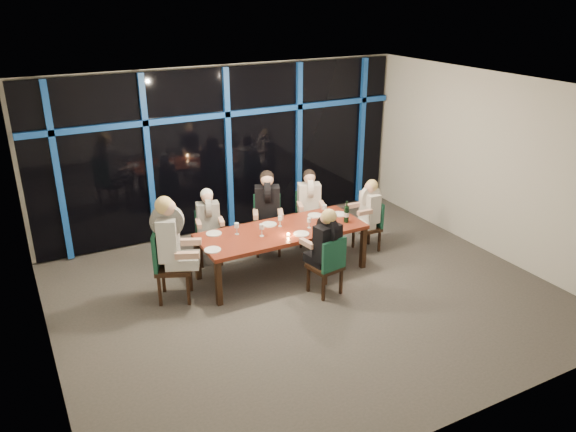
% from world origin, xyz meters
% --- Properties ---
extents(room, '(7.04, 7.00, 3.02)m').
position_xyz_m(room, '(0.00, 0.00, 2.02)').
color(room, '#524D48').
rests_on(room, ground).
extents(window_wall, '(6.86, 0.43, 2.94)m').
position_xyz_m(window_wall, '(0.01, 2.93, 1.55)').
color(window_wall, black).
rests_on(window_wall, ground).
extents(dining_table, '(2.60, 1.00, 0.75)m').
position_xyz_m(dining_table, '(0.00, 0.80, 0.68)').
color(dining_table, maroon).
rests_on(dining_table, ground).
extents(chair_far_left, '(0.48, 0.48, 0.87)m').
position_xyz_m(chair_far_left, '(-0.86, 1.76, 0.48)').
color(chair_far_left, black).
rests_on(chair_far_left, ground).
extents(chair_far_mid, '(0.60, 0.60, 0.99)m').
position_xyz_m(chair_far_mid, '(0.17, 1.66, 0.55)').
color(chair_far_mid, black).
rests_on(chair_far_mid, ground).
extents(chair_far_right, '(0.55, 0.55, 0.92)m').
position_xyz_m(chair_far_right, '(0.97, 1.65, 0.52)').
color(chair_far_right, black).
rests_on(chair_far_right, ground).
extents(chair_end_left, '(0.66, 0.66, 1.08)m').
position_xyz_m(chair_end_left, '(-1.81, 0.87, 0.60)').
color(chair_end_left, black).
rests_on(chair_end_left, ground).
extents(chair_end_right, '(0.42, 0.42, 0.86)m').
position_xyz_m(chair_end_right, '(1.76, 0.89, 0.48)').
color(chair_end_right, black).
rests_on(chair_end_right, ground).
extents(chair_near_mid, '(0.49, 0.49, 0.92)m').
position_xyz_m(chair_near_mid, '(0.28, -0.13, 0.51)').
color(chair_near_mid, black).
rests_on(chair_near_mid, ground).
extents(diner_far_left, '(0.48, 0.58, 0.84)m').
position_xyz_m(diner_far_left, '(-0.87, 1.69, 0.83)').
color(diner_far_left, black).
rests_on(diner_far_left, ground).
extents(diner_far_mid, '(0.62, 0.68, 0.96)m').
position_xyz_m(diner_far_mid, '(0.14, 1.58, 0.94)').
color(diner_far_mid, black).
rests_on(diner_far_mid, ground).
extents(diner_far_right, '(0.56, 0.63, 0.90)m').
position_xyz_m(diner_far_right, '(0.94, 1.58, 0.88)').
color(diner_far_right, silver).
rests_on(diner_far_right, ground).
extents(diner_end_left, '(0.74, 0.68, 1.05)m').
position_xyz_m(diner_end_left, '(-1.73, 0.83, 1.03)').
color(diner_end_left, black).
rests_on(diner_end_left, ground).
extents(diner_end_right, '(0.54, 0.44, 0.84)m').
position_xyz_m(diner_end_right, '(1.69, 0.89, 0.83)').
color(diner_end_right, silver).
rests_on(diner_end_right, ground).
extents(diner_near_mid, '(0.50, 0.61, 0.90)m').
position_xyz_m(diner_near_mid, '(0.27, -0.05, 0.88)').
color(diner_near_mid, black).
rests_on(diner_near_mid, ground).
extents(plate_far_left, '(0.24, 0.24, 0.01)m').
position_xyz_m(plate_far_left, '(-0.99, 1.14, 0.76)').
color(plate_far_left, white).
rests_on(plate_far_left, dining_table).
extents(plate_far_mid, '(0.24, 0.24, 0.01)m').
position_xyz_m(plate_far_mid, '(-0.09, 1.07, 0.76)').
color(plate_far_mid, white).
rests_on(plate_far_mid, dining_table).
extents(plate_far_right, '(0.24, 0.24, 0.01)m').
position_xyz_m(plate_far_right, '(0.74, 1.05, 0.76)').
color(plate_far_right, white).
rests_on(plate_far_right, dining_table).
extents(plate_end_left, '(0.24, 0.24, 0.01)m').
position_xyz_m(plate_end_left, '(-1.21, 0.61, 0.76)').
color(plate_end_left, white).
rests_on(plate_end_left, dining_table).
extents(plate_end_right, '(0.24, 0.24, 0.01)m').
position_xyz_m(plate_end_right, '(1.12, 0.91, 0.76)').
color(plate_end_right, white).
rests_on(plate_end_right, dining_table).
extents(plate_near_mid, '(0.24, 0.24, 0.01)m').
position_xyz_m(plate_near_mid, '(0.18, 0.50, 0.76)').
color(plate_near_mid, white).
rests_on(plate_near_mid, dining_table).
extents(wine_bottle, '(0.08, 0.08, 0.36)m').
position_xyz_m(wine_bottle, '(1.05, 0.59, 0.89)').
color(wine_bottle, black).
rests_on(wine_bottle, dining_table).
extents(water_pitcher, '(0.12, 0.10, 0.19)m').
position_xyz_m(water_pitcher, '(0.77, 0.59, 0.85)').
color(water_pitcher, silver).
rests_on(water_pitcher, dining_table).
extents(tea_light, '(0.05, 0.05, 0.03)m').
position_xyz_m(tea_light, '(-0.02, 0.56, 0.77)').
color(tea_light, '#F79C4A').
rests_on(tea_light, dining_table).
extents(wine_glass_a, '(0.07, 0.07, 0.19)m').
position_xyz_m(wine_glass_a, '(-0.38, 0.73, 0.89)').
color(wine_glass_a, silver).
rests_on(wine_glass_a, dining_table).
extents(wine_glass_b, '(0.07, 0.07, 0.17)m').
position_xyz_m(wine_glass_b, '(0.04, 0.94, 0.87)').
color(wine_glass_b, white).
rests_on(wine_glass_b, dining_table).
extents(wine_glass_c, '(0.06, 0.06, 0.16)m').
position_xyz_m(wine_glass_c, '(0.41, 0.67, 0.87)').
color(wine_glass_c, silver).
rests_on(wine_glass_c, dining_table).
extents(wine_glass_d, '(0.07, 0.07, 0.18)m').
position_xyz_m(wine_glass_d, '(-0.68, 0.97, 0.88)').
color(wine_glass_d, white).
rests_on(wine_glass_d, dining_table).
extents(wine_glass_e, '(0.07, 0.07, 0.17)m').
position_xyz_m(wine_glass_e, '(0.90, 1.01, 0.88)').
color(wine_glass_e, silver).
rests_on(wine_glass_e, dining_table).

